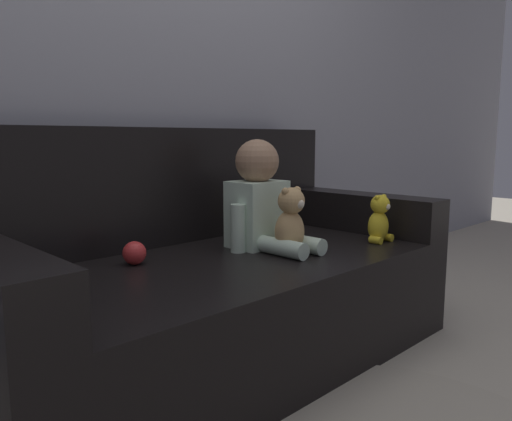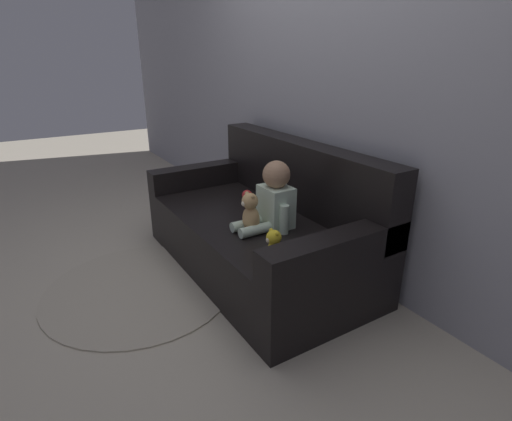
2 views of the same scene
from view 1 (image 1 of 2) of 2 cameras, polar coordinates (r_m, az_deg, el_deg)
The scene contains 7 objects.
ground_plane at distance 1.96m, azimuth -4.01°, elevation -16.48°, with size 12.00×12.00×0.00m, color #B7AD99.
wall_back at distance 2.26m, azimuth -13.84°, elevation 20.32°, with size 8.00×0.05×2.60m.
couch at distance 1.90m, azimuth -5.39°, elevation -7.88°, with size 1.76×0.90×0.86m.
person_baby at distance 1.94m, azimuth 0.54°, elevation 0.98°, with size 0.30×0.37×0.42m.
teddy_bear_brown at distance 1.83m, azimuth 3.93°, elevation -1.21°, with size 0.12×0.11×0.25m.
plush_toy_side at distance 2.11m, azimuth 13.89°, elevation -1.05°, with size 0.12×0.09×0.20m.
toy_ball at distance 1.74m, azimuth -13.73°, elevation -4.74°, with size 0.08×0.08×0.08m.
Camera 1 is at (-1.15, -1.36, 0.82)m, focal length 35.00 mm.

